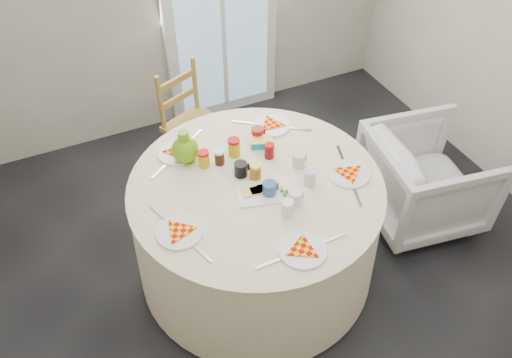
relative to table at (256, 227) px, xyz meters
name	(u,v)px	position (x,y,z in m)	size (l,w,h in m)	color
floor	(281,276)	(0.11, -0.17, -0.38)	(4.00, 4.00, 0.00)	black
glass_door	(220,2)	(0.51, 1.78, 0.68)	(1.00, 0.08, 2.10)	silver
table	(256,227)	(0.00, 0.00, 0.00)	(1.55, 1.55, 0.79)	#F7E5C1
wooden_chair	(195,123)	(-0.01, 1.07, 0.09)	(0.41, 0.39, 0.91)	olive
armchair	(427,175)	(1.29, -0.08, 0.02)	(0.76, 0.71, 0.78)	silver
place_settings	(256,183)	(0.00, 0.00, 0.40)	(1.36, 1.36, 0.03)	white
jar_cluster	(235,155)	(-0.03, 0.22, 0.45)	(0.45, 0.22, 0.13)	#A34E19
butter_tub	(261,143)	(0.17, 0.30, 0.41)	(0.14, 0.10, 0.05)	#06A3B3
green_pitcher	(185,147)	(-0.30, 0.37, 0.49)	(0.17, 0.17, 0.21)	#62A30F
cheese_platter	(264,192)	(0.01, -0.09, 0.40)	(0.32, 0.20, 0.04)	white
mugs_glasses	(277,173)	(0.13, -0.02, 0.44)	(0.59, 0.59, 0.11)	#A2A0A0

